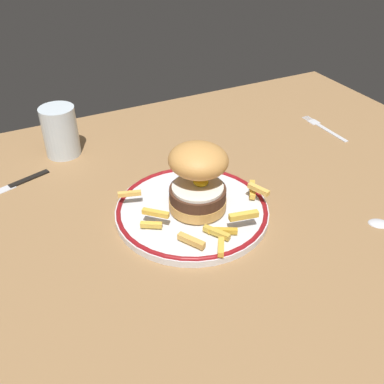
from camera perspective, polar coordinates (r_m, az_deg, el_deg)
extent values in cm
cube|color=#966E45|center=(79.51, 1.66, -2.79)|extent=(122.61, 89.66, 4.00)
cylinder|color=silver|center=(75.78, 0.00, -2.48)|extent=(26.25, 26.25, 1.20)
torus|color=maroon|center=(75.42, 0.00, -2.11)|extent=(25.85, 25.85, 0.80)
cylinder|color=#D1974B|center=(74.57, 0.73, -1.36)|extent=(9.74, 9.74, 1.80)
cylinder|color=#432719|center=(73.46, 0.74, -0.17)|extent=(9.52, 9.52, 1.98)
cylinder|color=white|center=(72.75, 0.74, 0.62)|extent=(8.61, 8.61, 0.50)
ellipsoid|color=yellow|center=(72.95, 1.16, 1.36)|extent=(2.60, 2.60, 1.40)
ellipsoid|color=#D3934A|center=(71.74, 0.83, 4.15)|extent=(13.83, 13.72, 5.99)
cube|color=gold|center=(70.95, -5.29, -4.23)|extent=(3.42, 2.47, 0.83)
cube|color=gold|center=(79.14, 7.79, 0.32)|extent=(3.36, 4.59, 0.98)
cube|color=gold|center=(67.64, -0.10, -6.29)|extent=(3.14, 4.49, 0.97)
cube|color=gold|center=(69.70, 6.70, -3.03)|extent=(4.87, 1.93, 0.98)
cube|color=gold|center=(69.72, 4.00, -5.00)|extent=(4.43, 2.94, 0.80)
cube|color=gold|center=(80.89, 2.28, 1.40)|extent=(2.98, 3.82, 0.75)
cube|color=gold|center=(69.27, 3.19, -5.23)|extent=(3.11, 4.38, 0.88)
cube|color=#EEB44F|center=(75.66, -8.07, -0.21)|extent=(4.00, 1.87, 0.77)
cube|color=gold|center=(66.77, 3.76, -7.08)|extent=(2.66, 3.61, 0.91)
cube|color=#EEB951|center=(76.33, 8.59, 0.34)|extent=(2.24, 4.12, 0.88)
cube|color=gold|center=(70.51, -4.72, -2.73)|extent=(3.82, 3.67, 0.84)
cylinder|color=silver|center=(94.79, -16.64, 7.51)|extent=(7.09, 7.09, 10.36)
cylinder|color=silver|center=(95.44, -16.50, 6.74)|extent=(6.52, 6.52, 7.45)
cube|color=silver|center=(106.36, 17.54, 7.39)|extent=(1.14, 10.01, 0.36)
cube|color=silver|center=(110.16, 15.46, 8.74)|extent=(2.23, 2.43, 0.32)
cube|color=silver|center=(111.13, 14.43, 9.15)|extent=(0.29, 2.40, 0.28)
cube|color=silver|center=(111.44, 14.63, 9.19)|extent=(0.29, 2.40, 0.28)
cube|color=silver|center=(111.76, 14.83, 9.23)|extent=(0.29, 2.40, 0.28)
cube|color=silver|center=(112.07, 15.03, 9.28)|extent=(0.29, 2.40, 0.28)
cube|color=black|center=(90.37, -20.31, 1.70)|extent=(7.99, 3.58, 0.70)
ellipsoid|color=silver|center=(80.13, 23.05, -3.58)|extent=(4.44, 4.24, 0.90)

